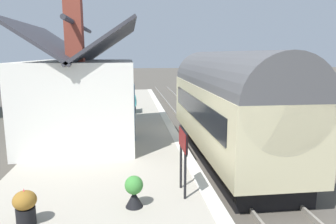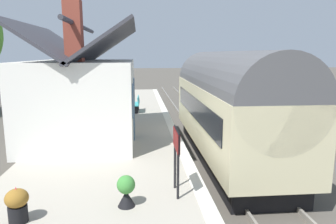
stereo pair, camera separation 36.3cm
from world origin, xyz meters
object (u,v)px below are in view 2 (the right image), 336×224
at_px(bench_by_lamp, 136,104).
at_px(planter_corner_building, 17,204).
at_px(planter_edge_near, 115,102).
at_px(planter_bench_left, 109,104).
at_px(train, 228,105).
at_px(station_building, 84,97).
at_px(planter_bench_right, 114,92).
at_px(planter_edge_far, 126,191).
at_px(station_sign_board, 177,145).

relative_size(bench_by_lamp, planter_corner_building, 1.89).
bearing_deg(planter_edge_near, planter_bench_left, 167.96).
distance_m(planter_edge_near, planter_bench_left, 1.10).
distance_m(train, planter_bench_left, 7.88).
bearing_deg(train, station_building, 86.85).
bearing_deg(bench_by_lamp, planter_bench_left, 86.13).
distance_m(bench_by_lamp, planter_bench_right, 5.65).
distance_m(planter_edge_far, planter_bench_left, 11.52).
distance_m(station_building, planter_bench_left, 5.67).
distance_m(bench_by_lamp, planter_corner_building, 12.02).
height_order(bench_by_lamp, planter_corner_building, bench_by_lamp).
distance_m(station_building, planter_edge_far, 6.32).
height_order(planter_edge_far, station_sign_board, station_sign_board).
height_order(train, planter_bench_left, train).
bearing_deg(planter_bench_left, station_building, 175.43).
height_order(train, bench_by_lamp, train).
relative_size(train, planter_edge_near, 13.12).
xyz_separation_m(bench_by_lamp, station_sign_board, (-10.79, -1.01, 0.71)).
xyz_separation_m(station_building, bench_by_lamp, (5.42, -1.98, -1.16)).
bearing_deg(planter_bench_left, planter_edge_near, -12.04).
height_order(train, planter_edge_far, train).
bearing_deg(planter_bench_left, planter_corner_building, 176.56).
height_order(bench_by_lamp, planter_bench_left, bench_by_lamp).
xyz_separation_m(train, planter_edge_far, (-5.60, 3.84, -0.92)).
distance_m(planter_bench_left, station_sign_board, 11.21).
height_order(station_building, station_sign_board, station_building).
bearing_deg(planter_bench_right, station_building, 178.31).
relative_size(planter_corner_building, station_sign_board, 0.48).
relative_size(planter_edge_far, planter_corner_building, 0.96).
distance_m(planter_edge_far, planter_edge_near, 12.56).
distance_m(bench_by_lamp, station_sign_board, 10.86).
relative_size(bench_by_lamp, planter_bench_right, 1.51).
relative_size(planter_corner_building, planter_edge_near, 0.99).
bearing_deg(planter_corner_building, train, -44.43).
xyz_separation_m(planter_bench_right, planter_bench_left, (-5.29, -0.12, -0.06)).
bearing_deg(planter_edge_far, planter_corner_building, 102.60).
xyz_separation_m(train, bench_by_lamp, (5.73, 3.69, -0.80)).
xyz_separation_m(station_building, planter_edge_far, (-5.91, -1.83, -1.28)).
height_order(train, planter_bench_right, train).
bearing_deg(planter_edge_far, bench_by_lamp, -0.77).
bearing_deg(planter_bench_left, station_sign_board, -166.82).
xyz_separation_m(bench_by_lamp, planter_bench_left, (0.10, 1.54, -0.04)).
bearing_deg(station_building, planter_edge_near, -5.80).
xyz_separation_m(planter_edge_near, planter_bench_right, (4.22, 0.35, 0.10)).
xyz_separation_m(planter_bench_left, station_sign_board, (-10.89, -2.55, 0.75)).
bearing_deg(planter_edge_near, planter_edge_far, -174.70).
height_order(planter_edge_far, planter_edge_near, planter_edge_near).
relative_size(planter_edge_near, planter_bench_right, 0.81).
xyz_separation_m(train, planter_bench_right, (11.13, 5.35, -0.78)).
bearing_deg(planter_bench_left, planter_bench_right, 1.32).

